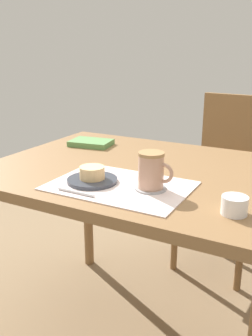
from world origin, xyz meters
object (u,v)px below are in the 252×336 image
(pastry, at_px, (92,173))
(small_book, at_px, (91,143))
(dining_table, at_px, (142,189))
(pastry_plate, at_px, (92,180))
(wooden_chair, at_px, (227,174))
(sugar_bowl, at_px, (234,205))
(coffee_mug, at_px, (152,170))

(pastry, xyz_separation_m, small_book, (-0.28, 0.41, -0.02))
(dining_table, distance_m, small_book, 0.41)
(pastry_plate, xyz_separation_m, pastry, (-0.00, 0.00, 0.03))
(wooden_chair, xyz_separation_m, pastry, (-0.21, -1.00, 0.27))
(dining_table, distance_m, wooden_chair, 0.80)
(dining_table, relative_size, sugar_bowl, 15.84)
(dining_table, height_order, small_book, small_book)
(dining_table, bearing_deg, coffee_mug, -57.24)
(coffee_mug, xyz_separation_m, small_book, (-0.47, 0.38, -0.05))
(wooden_chair, bearing_deg, pastry_plate, 82.50)
(pastry_plate, relative_size, coffee_mug, 1.45)
(coffee_mug, bearing_deg, wooden_chair, 89.28)
(coffee_mug, relative_size, small_book, 0.63)
(coffee_mug, bearing_deg, pastry, -171.22)
(dining_table, bearing_deg, sugar_bowl, -32.54)
(dining_table, height_order, pastry_plate, pastry_plate)
(pastry, distance_m, small_book, 0.50)
(pastry_plate, height_order, coffee_mug, coffee_mug)
(coffee_mug, distance_m, sugar_bowl, 0.27)
(dining_table, relative_size, coffee_mug, 9.79)
(wooden_chair, distance_m, pastry_plate, 1.05)
(dining_table, height_order, coffee_mug, coffee_mug)
(wooden_chair, distance_m, coffee_mug, 1.02)
(coffee_mug, height_order, sugar_bowl, coffee_mug)
(dining_table, xyz_separation_m, pastry, (-0.07, -0.23, 0.12))
(wooden_chair, relative_size, sugar_bowl, 13.29)
(pastry_plate, xyz_separation_m, small_book, (-0.28, 0.41, 0.00))
(sugar_bowl, xyz_separation_m, small_book, (-0.74, 0.44, -0.01))
(dining_table, xyz_separation_m, small_book, (-0.35, 0.19, 0.10))
(pastry, relative_size, coffee_mug, 0.72)
(coffee_mug, bearing_deg, small_book, 141.00)
(coffee_mug, height_order, small_book, coffee_mug)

